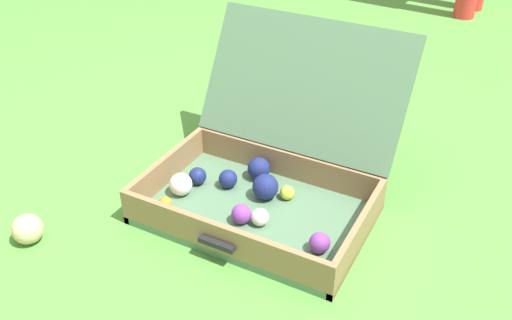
# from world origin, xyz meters

# --- Properties ---
(ground_plane) EXTENTS (16.00, 16.00, 0.00)m
(ground_plane) POSITION_xyz_m (0.00, 0.00, 0.00)
(ground_plane) COLOR #4C8C38
(open_suitcase) EXTENTS (0.68, 0.69, 0.50)m
(open_suitcase) POSITION_xyz_m (-0.03, 0.04, 0.11)
(open_suitcase) COLOR #4C7051
(open_suitcase) RESTS_ON ground
(stray_ball_on_grass) EXTENTS (0.09, 0.09, 0.09)m
(stray_ball_on_grass) POSITION_xyz_m (-0.55, -0.46, 0.05)
(stray_ball_on_grass) COLOR #D1B784
(stray_ball_on_grass) RESTS_ON ground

